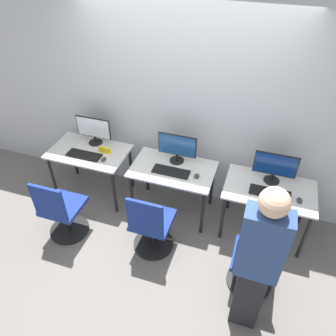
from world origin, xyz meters
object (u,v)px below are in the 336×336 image
object	(u,v)px
monitor_right	(275,167)
office_chair_right	(253,266)
mouse_left	(104,159)
office_chair_center	(151,227)
keyboard_left	(84,155)
mouse_center	(197,176)
person_right	(258,260)
monitor_left	(94,130)
keyboard_center	(171,172)
mouse_right	(299,200)
keyboard_right	(270,193)
monitor_center	(177,147)
office_chair_left	(62,213)

from	to	relation	value
monitor_right	office_chair_right	bearing A→B (deg)	-91.96
mouse_left	office_chair_center	bearing A→B (deg)	-34.05
keyboard_left	mouse_center	bearing A→B (deg)	1.72
mouse_left	person_right	xyz separation A→B (m)	(1.97, -1.08, 0.22)
office_chair_right	keyboard_left	bearing A→B (deg)	162.38
mouse_center	office_chair_right	world-z (taller)	office_chair_right
keyboard_left	office_chair_right	world-z (taller)	office_chair_right
monitor_left	monitor_right	world-z (taller)	same
keyboard_center	mouse_center	world-z (taller)	mouse_center
mouse_right	office_chair_right	size ratio (longest dim) A/B	0.10
keyboard_right	monitor_center	bearing A→B (deg)	168.20
keyboard_center	office_chair_left	bearing A→B (deg)	-146.49
mouse_left	person_right	bearing A→B (deg)	-28.59
monitor_center	person_right	bearing A→B (deg)	-50.84
monitor_left	office_chair_right	size ratio (longest dim) A/B	0.53
mouse_center	mouse_left	bearing A→B (deg)	-177.34
mouse_left	keyboard_right	size ratio (longest dim) A/B	0.20
monitor_center	office_chair_center	xyz separation A→B (m)	(-0.04, -0.84, -0.54)
mouse_left	keyboard_right	bearing A→B (deg)	1.16
keyboard_left	monitor_center	world-z (taller)	monitor_center
keyboard_left	office_chair_right	xyz separation A→B (m)	(2.27, -0.72, -0.34)
monitor_left	monitor_right	distance (m)	2.30
monitor_center	mouse_right	distance (m)	1.50
keyboard_left	mouse_left	world-z (taller)	mouse_left
keyboard_right	mouse_right	bearing A→B (deg)	-5.34
mouse_left	office_chair_right	xyz separation A→B (m)	(1.99, -0.71, -0.35)
keyboard_left	keyboard_center	xyz separation A→B (m)	(1.15, 0.03, 0.00)
keyboard_left	keyboard_center	world-z (taller)	same
monitor_center	office_chair_center	distance (m)	1.00
keyboard_center	mouse_right	xyz separation A→B (m)	(1.46, -0.03, 0.01)
keyboard_center	office_chair_center	size ratio (longest dim) A/B	0.50
monitor_left	keyboard_right	world-z (taller)	monitor_left
monitor_center	mouse_center	world-z (taller)	monitor_center
mouse_center	office_chair_center	xyz separation A→B (m)	(-0.35, -0.62, -0.35)
mouse_center	keyboard_right	world-z (taller)	mouse_center
monitor_left	office_chair_center	xyz separation A→B (m)	(1.11, -0.88, -0.54)
monitor_right	monitor_center	bearing A→B (deg)	179.20
keyboard_center	mouse_center	bearing A→B (deg)	1.65
monitor_left	keyboard_left	size ratio (longest dim) A/B	1.07
keyboard_left	person_right	world-z (taller)	person_right
mouse_right	monitor_left	bearing A→B (deg)	173.31
person_right	office_chair_center	bearing A→B (deg)	155.80
mouse_center	office_chair_center	bearing A→B (deg)	-119.38
monitor_center	monitor_left	bearing A→B (deg)	178.16
office_chair_left	mouse_center	world-z (taller)	office_chair_left
person_right	keyboard_right	bearing A→B (deg)	87.67
monitor_left	monitor_center	bearing A→B (deg)	-1.84
monitor_center	mouse_center	distance (m)	0.43
keyboard_right	office_chair_right	distance (m)	0.83
office_chair_center	keyboard_center	bearing A→B (deg)	86.58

